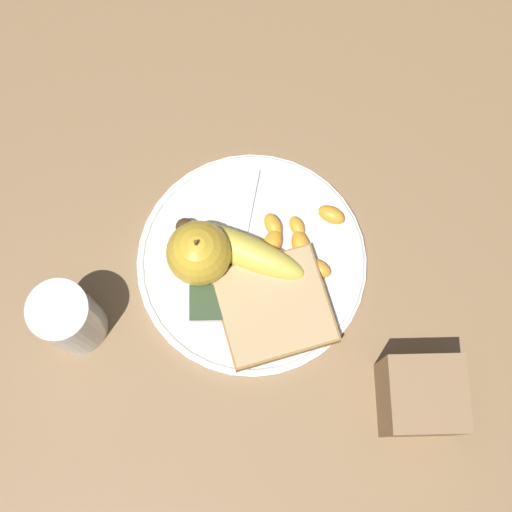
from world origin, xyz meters
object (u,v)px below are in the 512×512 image
at_px(jam_packet, 216,304).
at_px(condiment_caddy, 425,397).
at_px(bread_slice, 278,307).
at_px(fork, 243,250).
at_px(plate, 256,262).
at_px(banana, 244,249).
at_px(apple, 203,257).
at_px(juice_glass, 74,319).

relative_size(jam_packet, condiment_caddy, 0.55).
height_order(bread_slice, fork, bread_slice).
distance_m(plate, fork, 0.02).
height_order(plate, bread_slice, bread_slice).
height_order(banana, condiment_caddy, condiment_caddy).
bearing_deg(plate, banana, 149.05).
xyz_separation_m(banana, fork, (-0.00, 0.00, -0.02)).
xyz_separation_m(fork, jam_packet, (-0.03, -0.06, 0.01)).
bearing_deg(apple, condiment_caddy, -34.07).
relative_size(plate, jam_packet, 5.46).
bearing_deg(apple, banana, 15.25).
height_order(plate, juice_glass, juice_glass).
bearing_deg(apple, fork, 20.77).
height_order(apple, bread_slice, apple).
relative_size(plate, condiment_caddy, 2.99).
relative_size(juice_glass, jam_packet, 2.07).
relative_size(bread_slice, fork, 0.85).
bearing_deg(banana, juice_glass, -156.98).
height_order(juice_glass, banana, juice_glass).
xyz_separation_m(bread_slice, fork, (-0.04, 0.07, -0.01)).
xyz_separation_m(juice_glass, condiment_caddy, (0.37, -0.09, -0.00)).
bearing_deg(condiment_caddy, fork, 137.29).
height_order(apple, condiment_caddy, apple).
xyz_separation_m(banana, bread_slice, (0.04, -0.06, -0.01)).
relative_size(apple, banana, 0.53).
bearing_deg(plate, bread_slice, -67.76).
relative_size(juice_glass, condiment_caddy, 1.13).
xyz_separation_m(apple, banana, (0.04, 0.01, -0.02)).
bearing_deg(plate, apple, -176.05).
height_order(banana, fork, banana).
distance_m(jam_packet, condiment_caddy, 0.24).
bearing_deg(apple, juice_glass, -154.66).
relative_size(bread_slice, jam_packet, 3.00).
distance_m(fork, condiment_caddy, 0.26).
distance_m(plate, apple, 0.07).
height_order(banana, jam_packet, banana).
height_order(plate, banana, banana).
distance_m(fork, jam_packet, 0.07).
distance_m(juice_glass, apple, 0.15).
height_order(fork, jam_packet, jam_packet).
bearing_deg(bread_slice, apple, 146.93).
relative_size(bread_slice, condiment_caddy, 1.64).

